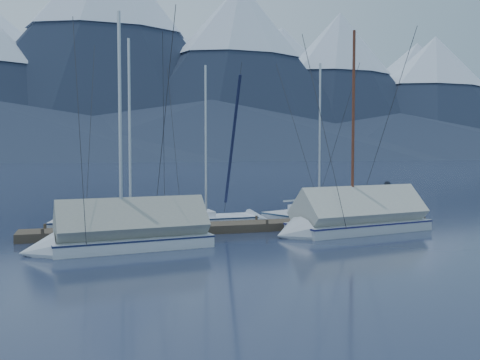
{
  "coord_description": "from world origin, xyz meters",
  "views": [
    {
      "loc": [
        -6.51,
        -18.98,
        3.35
      ],
      "look_at": [
        0.0,
        2.0,
        2.2
      ],
      "focal_mm": 38.0,
      "sensor_mm": 36.0,
      "label": 1
    }
  ],
  "objects_px": {
    "sailboat_open_right": "(325,214)",
    "person": "(387,198)",
    "sailboat_open_mid": "(215,221)",
    "sailboat_open_left": "(142,225)",
    "sailboat_covered_near": "(349,221)",
    "sailboat_covered_far": "(118,237)"
  },
  "relations": [
    {
      "from": "sailboat_covered_far",
      "to": "sailboat_open_mid",
      "type": "bearing_deg",
      "value": 46.78
    },
    {
      "from": "sailboat_open_mid",
      "to": "sailboat_open_right",
      "type": "bearing_deg",
      "value": 10.04
    },
    {
      "from": "sailboat_open_right",
      "to": "sailboat_covered_near",
      "type": "height_order",
      "value": "sailboat_covered_near"
    },
    {
      "from": "sailboat_covered_far",
      "to": "person",
      "type": "relative_size",
      "value": 5.37
    },
    {
      "from": "sailboat_covered_far",
      "to": "person",
      "type": "bearing_deg",
      "value": 13.53
    },
    {
      "from": "sailboat_open_right",
      "to": "sailboat_covered_near",
      "type": "bearing_deg",
      "value": -106.08
    },
    {
      "from": "sailboat_open_left",
      "to": "person",
      "type": "height_order",
      "value": "sailboat_open_left"
    },
    {
      "from": "sailboat_open_mid",
      "to": "sailboat_covered_far",
      "type": "relative_size",
      "value": 0.91
    },
    {
      "from": "sailboat_covered_near",
      "to": "sailboat_covered_far",
      "type": "height_order",
      "value": "sailboat_covered_near"
    },
    {
      "from": "sailboat_open_right",
      "to": "sailboat_covered_near",
      "type": "distance_m",
      "value": 5.48
    },
    {
      "from": "sailboat_covered_near",
      "to": "person",
      "type": "relative_size",
      "value": 5.6
    },
    {
      "from": "person",
      "to": "sailboat_open_mid",
      "type": "bearing_deg",
      "value": 55.95
    },
    {
      "from": "sailboat_open_left",
      "to": "sailboat_open_right",
      "type": "height_order",
      "value": "sailboat_open_left"
    },
    {
      "from": "sailboat_open_mid",
      "to": "sailboat_covered_near",
      "type": "bearing_deg",
      "value": -40.63
    },
    {
      "from": "sailboat_open_left",
      "to": "sailboat_covered_far",
      "type": "xyz_separation_m",
      "value": [
        -1.36,
        -4.79,
        0.28
      ]
    },
    {
      "from": "person",
      "to": "sailboat_open_right",
      "type": "bearing_deg",
      "value": 8.82
    },
    {
      "from": "sailboat_open_left",
      "to": "sailboat_open_mid",
      "type": "xyz_separation_m",
      "value": [
        3.46,
        0.33,
        -0.02
      ]
    },
    {
      "from": "sailboat_open_left",
      "to": "sailboat_covered_near",
      "type": "relative_size",
      "value": 0.98
    },
    {
      "from": "sailboat_open_left",
      "to": "sailboat_open_mid",
      "type": "relative_size",
      "value": 1.13
    },
    {
      "from": "sailboat_open_mid",
      "to": "person",
      "type": "xyz_separation_m",
      "value": [
        8.06,
        -2.03,
        1.04
      ]
    },
    {
      "from": "sailboat_open_right",
      "to": "person",
      "type": "relative_size",
      "value": 5.24
    },
    {
      "from": "sailboat_open_mid",
      "to": "sailboat_covered_near",
      "type": "relative_size",
      "value": 0.87
    }
  ]
}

